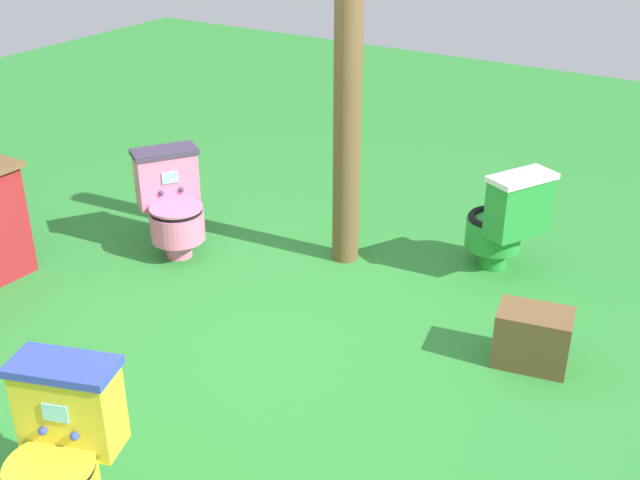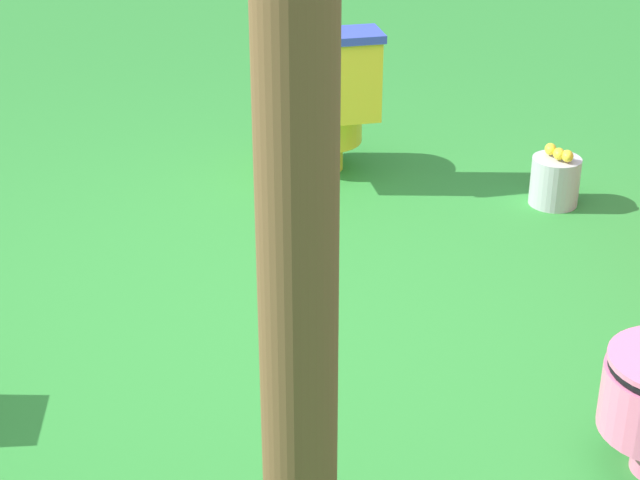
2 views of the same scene
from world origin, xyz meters
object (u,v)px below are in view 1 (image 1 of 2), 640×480
(wooden_post, at_px, (347,124))
(toilet_yellow, at_px, (61,451))
(small_crate, at_px, (533,338))
(toilet_green, at_px, (505,220))
(toilet_pink, at_px, (172,203))

(wooden_post, bearing_deg, toilet_yellow, -175.24)
(toilet_yellow, distance_m, small_crate, 2.49)
(toilet_yellow, height_order, small_crate, toilet_yellow)
(toilet_green, distance_m, small_crate, 1.08)
(toilet_pink, height_order, wooden_post, wooden_post)
(toilet_pink, relative_size, small_crate, 1.84)
(small_crate, bearing_deg, wooden_post, 70.24)
(toilet_yellow, distance_m, wooden_post, 2.74)
(toilet_green, relative_size, toilet_pink, 1.00)
(toilet_yellow, relative_size, wooden_post, 0.38)
(toilet_green, bearing_deg, small_crate, -123.30)
(toilet_pink, bearing_deg, wooden_post, 151.12)
(toilet_pink, height_order, small_crate, toilet_pink)
(wooden_post, bearing_deg, small_crate, -109.76)
(small_crate, bearing_deg, toilet_yellow, 149.16)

